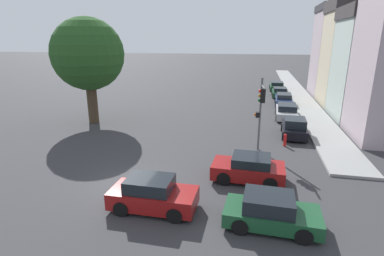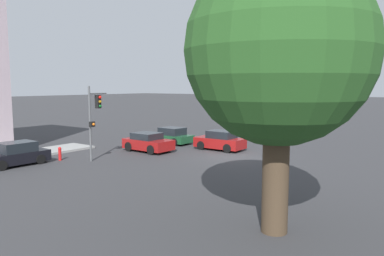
{
  "view_description": "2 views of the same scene",
  "coord_description": "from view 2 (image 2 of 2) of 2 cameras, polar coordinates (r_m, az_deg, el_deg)",
  "views": [
    {
      "loc": [
        6.26,
        -13.26,
        7.38
      ],
      "look_at": [
        2.16,
        5.61,
        1.65
      ],
      "focal_mm": 28.0,
      "sensor_mm": 36.0,
      "label": 1
    },
    {
      "loc": [
        -13.37,
        22.65,
        5.04
      ],
      "look_at": [
        1.01,
        3.12,
        2.25
      ],
      "focal_mm": 35.0,
      "sensor_mm": 36.0,
      "label": 2
    }
  ],
  "objects": [
    {
      "name": "parked_car_0",
      "position": [
        26.1,
        -25.31,
        -3.69
      ],
      "size": [
        2.01,
        4.02,
        1.47
      ],
      "rotation": [
        0.0,
        0.0,
        1.53
      ],
      "color": "black",
      "rests_on": "ground_plane"
    },
    {
      "name": "crossing_car_2",
      "position": [
        32.47,
        -3.16,
        -1.21
      ],
      "size": [
        3.89,
        2.05,
        1.4
      ],
      "rotation": [
        0.0,
        0.0,
        -0.04
      ],
      "color": "#194728",
      "rests_on": "ground_plane"
    },
    {
      "name": "fire_hydrant",
      "position": [
        26.69,
        -19.49,
        -3.64
      ],
      "size": [
        0.22,
        0.22,
        0.92
      ],
      "color": "red",
      "rests_on": "ground_plane"
    },
    {
      "name": "traffic_signal",
      "position": [
        25.72,
        -14.65,
        2.27
      ],
      "size": [
        0.65,
        1.74,
        4.98
      ],
      "rotation": [
        0.0,
        0.0,
        3.24
      ],
      "color": "#515456",
      "rests_on": "ground_plane"
    },
    {
      "name": "street_tree",
      "position": [
        12.8,
        13.07,
        11.16
      ],
      "size": [
        6.27,
        6.27,
        9.29
      ],
      "color": "#423323",
      "rests_on": "ground_plane"
    },
    {
      "name": "crossing_car_1",
      "position": [
        29.31,
        4.31,
        -1.95
      ],
      "size": [
        3.86,
        1.88,
        1.52
      ],
      "rotation": [
        0.0,
        0.0,
        0.0
      ],
      "color": "maroon",
      "rests_on": "ground_plane"
    },
    {
      "name": "ground_plane",
      "position": [
        26.78,
        5.73,
        -4.33
      ],
      "size": [
        300.0,
        300.0,
        0.0
      ],
      "primitive_type": "plane",
      "color": "#333335"
    },
    {
      "name": "crossing_car_0",
      "position": [
        28.78,
        -6.73,
        -2.19
      ],
      "size": [
        3.89,
        2.12,
        1.43
      ],
      "rotation": [
        0.0,
        0.0,
        3.11
      ],
      "color": "maroon",
      "rests_on": "ground_plane"
    }
  ]
}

